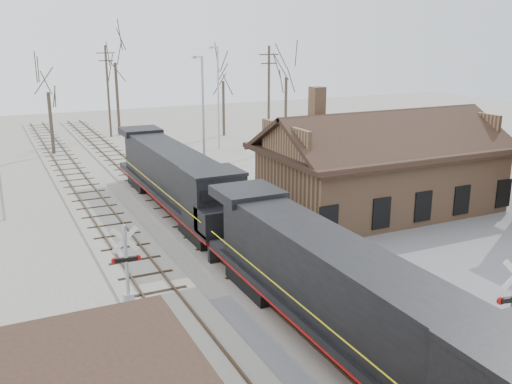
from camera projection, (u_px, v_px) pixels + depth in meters
ground at (318, 335)px, 21.58m from camera, size 140.00×140.00×0.00m
road at (318, 334)px, 21.58m from camera, size 60.00×9.00×0.03m
track_main at (188, 220)px, 34.59m from camera, size 3.40×90.00×0.24m
track_siding at (114, 231)px, 32.71m from camera, size 3.40×90.00×0.24m
depot at (381, 173)px, 36.36m from camera, size 15.20×9.31×7.90m
locomotive_lead at (354, 306)px, 19.11m from camera, size 2.81×18.84×4.18m
locomotive_trailing at (177, 179)px, 35.71m from camera, size 2.81×18.84×3.95m
crossbuck_near at (511, 322)px, 18.46m from camera, size 1.22×0.34×4.30m
crossbuck_far at (127, 277)px, 22.16m from camera, size 1.15×0.30×4.01m
streetlight_b at (203, 113)px, 42.62m from camera, size 0.25×2.04×9.46m
streetlight_c at (218, 93)px, 55.37m from camera, size 0.25×2.04×9.86m
utility_pole_b at (108, 90)px, 61.74m from camera, size 2.00×0.24×9.82m
utility_pole_c at (269, 98)px, 53.59m from camera, size 2.00×0.24×9.94m
tree_b at (47, 82)px, 51.87m from camera, size 3.89×3.89×9.53m
tree_c at (114, 50)px, 61.60m from camera, size 5.31×5.31×13.00m
tree_d at (223, 72)px, 62.01m from camera, size 4.00×4.00×9.80m
tree_e at (286, 67)px, 61.26m from camera, size 4.32×4.32×10.57m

